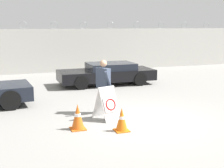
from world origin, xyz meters
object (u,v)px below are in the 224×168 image
Objects in this scene: traffic_cone_mid at (78,117)px; traffic_cone_near at (122,120)px; barricade_sign at (107,103)px; parked_car_rear_sedan at (107,73)px; security_guard at (103,84)px.

traffic_cone_near is at bearing -26.07° from traffic_cone_mid.
barricade_sign reaches higher than traffic_cone_near.
barricade_sign is 0.22× the size of parked_car_rear_sedan.
barricade_sign is 5.89m from parked_car_rear_sedan.
traffic_cone_near is 0.91× the size of traffic_cone_mid.
traffic_cone_mid is at bearing -75.96° from security_guard.
traffic_cone_near is (0.03, -1.20, -0.19)m from barricade_sign.
traffic_cone_mid is (-1.10, -0.65, -0.15)m from barricade_sign.
barricade_sign is 1.42× the size of traffic_cone_mid.
security_guard is 2.03m from traffic_cone_near.
traffic_cone_mid is (-1.21, -1.35, -0.65)m from security_guard.
barricade_sign is 1.22m from traffic_cone_near.
traffic_cone_near is 1.26m from traffic_cone_mid.
security_guard is at bearing 63.81° from barricade_sign.
traffic_cone_near is 0.14× the size of parked_car_rear_sedan.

